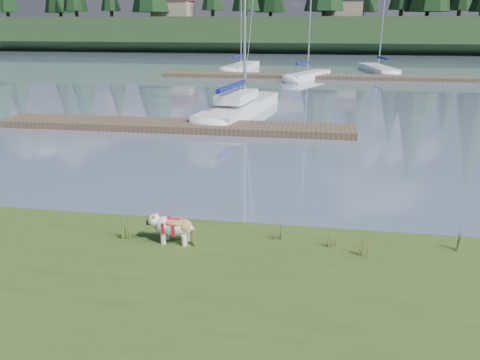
# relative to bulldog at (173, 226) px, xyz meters

# --- Properties ---
(ground) EXTENTS (200.00, 200.00, 0.00)m
(ground) POSITION_rel_bulldog_xyz_m (0.48, 32.69, -0.71)
(ground) COLOR gray
(ground) RESTS_ON ground
(ridge) EXTENTS (200.00, 20.00, 5.00)m
(ridge) POSITION_rel_bulldog_xyz_m (0.48, 75.69, 1.79)
(ridge) COLOR black
(ridge) RESTS_ON ground
(bulldog) EXTENTS (0.96, 0.43, 0.58)m
(bulldog) POSITION_rel_bulldog_xyz_m (0.00, 0.00, 0.00)
(bulldog) COLOR silver
(bulldog) RESTS_ON bank
(sailboat_main) EXTENTS (3.47, 9.84, 13.81)m
(sailboat_main) POSITION_rel_bulldog_xyz_m (-1.04, 16.57, -0.29)
(sailboat_main) COLOR white
(sailboat_main) RESTS_ON ground
(dock_near) EXTENTS (16.00, 2.00, 0.30)m
(dock_near) POSITION_rel_bulldog_xyz_m (-3.52, 11.69, -0.56)
(dock_near) COLOR #4C3D2C
(dock_near) RESTS_ON ground
(dock_far) EXTENTS (26.00, 2.20, 0.30)m
(dock_far) POSITION_rel_bulldog_xyz_m (2.48, 32.69, -0.56)
(dock_far) COLOR #4C3D2C
(dock_far) RESTS_ON ground
(sailboat_bg_1) EXTENTS (2.87, 9.16, 13.32)m
(sailboat_bg_1) POSITION_rel_bulldog_xyz_m (-4.61, 39.80, -0.39)
(sailboat_bg_1) COLOR white
(sailboat_bg_1) RESTS_ON ground
(sailboat_bg_2) EXTENTS (4.20, 6.99, 10.70)m
(sailboat_bg_2) POSITION_rel_bulldog_xyz_m (2.28, 32.51, -0.38)
(sailboat_bg_2) COLOR white
(sailboat_bg_2) RESTS_ON ground
(sailboat_bg_3) EXTENTS (3.16, 9.01, 12.89)m
(sailboat_bg_3) POSITION_rel_bulldog_xyz_m (8.43, 39.48, -0.39)
(sailboat_bg_3) COLOR white
(sailboat_bg_3) RESTS_ON ground
(weed_0) EXTENTS (0.17, 0.14, 0.64)m
(weed_0) POSITION_rel_bulldog_xyz_m (0.41, -0.04, -0.09)
(weed_0) COLOR #475B23
(weed_0) RESTS_ON bank
(weed_1) EXTENTS (0.17, 0.14, 0.41)m
(weed_1) POSITION_rel_bulldog_xyz_m (2.06, 0.48, -0.19)
(weed_1) COLOR #475B23
(weed_1) RESTS_ON bank
(weed_2) EXTENTS (0.17, 0.14, 0.59)m
(weed_2) POSITION_rel_bulldog_xyz_m (3.75, 0.01, -0.11)
(weed_2) COLOR #475B23
(weed_2) RESTS_ON bank
(weed_3) EXTENTS (0.17, 0.14, 0.62)m
(weed_3) POSITION_rel_bulldog_xyz_m (-1.04, -0.05, -0.10)
(weed_3) COLOR #475B23
(weed_3) RESTS_ON bank
(weed_4) EXTENTS (0.17, 0.14, 0.36)m
(weed_4) POSITION_rel_bulldog_xyz_m (3.15, 0.25, -0.21)
(weed_4) COLOR #475B23
(weed_4) RESTS_ON bank
(weed_5) EXTENTS (0.17, 0.14, 0.58)m
(weed_5) POSITION_rel_bulldog_xyz_m (5.62, 0.56, -0.12)
(weed_5) COLOR #475B23
(weed_5) RESTS_ON bank
(mud_lip) EXTENTS (60.00, 0.50, 0.14)m
(mud_lip) POSITION_rel_bulldog_xyz_m (0.48, 1.09, -0.64)
(mud_lip) COLOR #33281C
(mud_lip) RESTS_ON ground
(house_0) EXTENTS (6.30, 5.30, 4.65)m
(house_0) POSITION_rel_bulldog_xyz_m (-21.52, 72.69, 6.60)
(house_0) COLOR gray
(house_0) RESTS_ON ridge
(house_1) EXTENTS (6.30, 5.30, 4.65)m
(house_1) POSITION_rel_bulldog_xyz_m (6.48, 73.69, 6.60)
(house_1) COLOR gray
(house_1) RESTS_ON ridge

